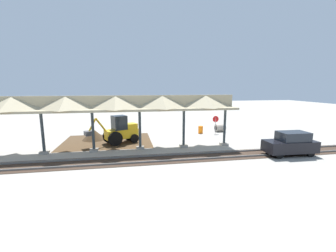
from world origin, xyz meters
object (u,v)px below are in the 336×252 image
(backhoe, at_px, (120,131))
(concrete_pipe, at_px, (220,128))
(distant_parked_car, at_px, (291,144))
(stop_sign, at_px, (216,121))
(traffic_barrel, at_px, (201,130))

(backhoe, bearing_deg, concrete_pipe, -162.70)
(concrete_pipe, height_order, distant_parked_car, distant_parked_car)
(stop_sign, bearing_deg, distant_parked_car, 106.55)
(stop_sign, xyz_separation_m, backhoe, (11.28, 2.86, -0.28))
(stop_sign, bearing_deg, backhoe, 14.22)
(stop_sign, relative_size, concrete_pipe, 1.67)
(backhoe, height_order, traffic_barrel, backhoe)
(stop_sign, height_order, distant_parked_car, stop_sign)
(concrete_pipe, bearing_deg, stop_sign, 43.21)
(backhoe, distance_m, distant_parked_car, 15.55)
(stop_sign, bearing_deg, traffic_barrel, -12.99)
(distant_parked_car, xyz_separation_m, traffic_barrel, (4.55, -9.84, -0.53))
(distant_parked_car, distance_m, traffic_barrel, 10.85)
(stop_sign, distance_m, traffic_barrel, 2.09)
(distant_parked_car, height_order, traffic_barrel, distant_parked_car)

